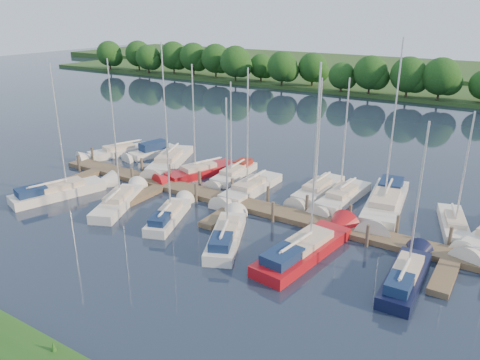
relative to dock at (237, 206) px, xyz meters
The scene contains 22 objects.
ground 7.31m from the dock, 90.00° to the right, with size 260.00×260.00×0.00m, color #182130.
dock is the anchor object (origin of this frame).
mooring_pilings 1.19m from the dock, 90.00° to the left, with size 38.24×2.84×2.00m.
far_shore 67.69m from the dock, 90.00° to the left, with size 180.00×30.00×0.60m, color #264219.
distant_hill 92.69m from the dock, 90.00° to the left, with size 220.00×40.00×1.40m, color #335726.
treeline 54.87m from the dock, 90.58° to the left, with size 145.21×8.98×7.70m.
sailboat_n_0 19.33m from the dock, 164.43° to the left, with size 4.49×8.26×10.66m.
motorboat 16.83m from the dock, 155.59° to the left, with size 3.11×6.24×1.91m.
sailboat_n_2 12.85m from the dock, 155.15° to the left, with size 5.25×9.83×12.61m.
sailboat_n_3 8.54m from the dock, 148.37° to the left, with size 4.29×8.50×10.89m.
sailboat_n_4 7.16m from the dock, 125.20° to the left, with size 2.16×7.37×9.43m.
sailboat_n_5 3.45m from the dock, 105.05° to the left, with size 2.17×8.72×11.11m.
sailboat_n_6 7.49m from the dock, 55.98° to the left, with size 2.16×8.10×10.36m.
sailboat_n_7 8.75m from the dock, 41.11° to the left, with size 2.51×8.32×10.65m.
sailboat_n_8 11.83m from the dock, 32.14° to the left, with size 3.77×10.98×13.72m.
sailboat_n_9 16.20m from the dock, 18.58° to the left, with size 3.27×7.16×9.13m.
sailboat_s_0 15.17m from the dock, 157.77° to the right, with size 4.33×9.03×11.54m.
sailboat_s_1 9.54m from the dock, 151.13° to the right, with size 4.37×7.80×10.27m.
sailboat_s_2 5.54m from the dock, 124.50° to the right, with size 3.56×6.93×9.02m.
sailboat_s_3 5.56m from the dock, 64.62° to the right, with size 4.52×7.78×10.29m.
sailboat_s_4 8.66m from the dock, 25.73° to the right, with size 3.48×10.11×12.70m.
sailboat_s_5 14.65m from the dock, 14.99° to the right, with size 2.04×7.71×10.07m.
Camera 1 is at (18.55, -21.53, 15.24)m, focal length 35.00 mm.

